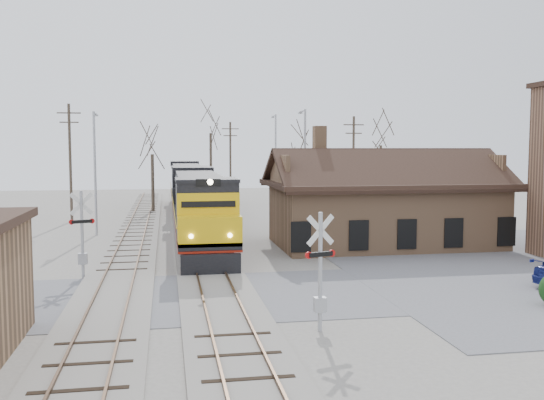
# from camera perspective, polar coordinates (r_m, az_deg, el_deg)

# --- Properties ---
(ground) EXTENTS (140.00, 140.00, 0.00)m
(ground) POSITION_cam_1_polar(r_m,az_deg,el_deg) (26.88, -5.11, -8.98)
(ground) COLOR gray
(ground) RESTS_ON ground
(road) EXTENTS (60.00, 9.00, 0.03)m
(road) POSITION_cam_1_polar(r_m,az_deg,el_deg) (26.88, -5.11, -8.94)
(road) COLOR #5D5D62
(road) RESTS_ON ground
(parking_lot) EXTENTS (22.00, 26.00, 0.03)m
(parking_lot) POSITION_cam_1_polar(r_m,az_deg,el_deg) (36.71, 23.67, -5.57)
(parking_lot) COLOR #5D5D62
(parking_lot) RESTS_ON ground
(track_main) EXTENTS (3.40, 90.00, 0.24)m
(track_main) POSITION_cam_1_polar(r_m,az_deg,el_deg) (41.56, -6.87, -3.94)
(track_main) COLOR gray
(track_main) RESTS_ON ground
(track_siding) EXTENTS (3.40, 90.00, 0.24)m
(track_siding) POSITION_cam_1_polar(r_m,az_deg,el_deg) (41.57, -13.09, -4.03)
(track_siding) COLOR gray
(track_siding) RESTS_ON ground
(depot) EXTENTS (15.20, 9.31, 7.90)m
(depot) POSITION_cam_1_polar(r_m,az_deg,el_deg) (40.76, 10.42, -0.84)
(depot) COLOR #A17653
(depot) RESTS_ON ground
(locomotive_lead) EXTENTS (3.26, 21.85, 4.86)m
(locomotive_lead) POSITION_cam_1_polar(r_m,az_deg,el_deg) (40.55, -6.85, -0.61)
(locomotive_lead) COLOR black
(locomotive_lead) RESTS_ON ground
(locomotive_trailing) EXTENTS (3.26, 21.85, 4.60)m
(locomotive_trailing) POSITION_cam_1_polar(r_m,az_deg,el_deg) (62.59, -7.95, 1.33)
(locomotive_trailing) COLOR black
(locomotive_trailing) RESTS_ON ground
(crossbuck_near) EXTENTS (1.17, 0.43, 4.23)m
(crossbuck_near) POSITION_cam_1_polar(r_m,az_deg,el_deg) (21.46, 4.55, -7.14)
(crossbuck_near) COLOR #A5A8AD
(crossbuck_near) RESTS_ON ground
(crossbuck_far) EXTENTS (1.21, 0.44, 4.36)m
(crossbuck_far) POSITION_cam_1_polar(r_m,az_deg,el_deg) (31.34, -17.43, -3.41)
(crossbuck_far) COLOR #A5A8AD
(crossbuck_far) RESTS_ON ground
(streetlight_a) EXTENTS (0.25, 2.04, 9.09)m
(streetlight_a) POSITION_cam_1_polar(r_m,az_deg,el_deg) (46.46, -16.31, 3.06)
(streetlight_a) COLOR #A5A8AD
(streetlight_a) RESTS_ON ground
(streetlight_b) EXTENTS (0.25, 2.04, 9.41)m
(streetlight_b) POSITION_cam_1_polar(r_m,az_deg,el_deg) (47.05, 3.07, 3.46)
(streetlight_b) COLOR #A5A8AD
(streetlight_b) RESTS_ON ground
(streetlight_c) EXTENTS (0.25, 2.04, 9.78)m
(streetlight_c) POSITION_cam_1_polar(r_m,az_deg,el_deg) (61.25, 0.32, 3.99)
(streetlight_c) COLOR #A5A8AD
(streetlight_c) RESTS_ON ground
(utility_pole_a) EXTENTS (2.00, 0.24, 10.25)m
(utility_pole_a) POSITION_cam_1_polar(r_m,az_deg,el_deg) (55.58, -18.46, 3.56)
(utility_pole_a) COLOR #382D23
(utility_pole_a) RESTS_ON ground
(utility_pole_b) EXTENTS (2.00, 0.24, 9.46)m
(utility_pole_b) POSITION_cam_1_polar(r_m,az_deg,el_deg) (71.54, -3.94, 3.73)
(utility_pole_b) COLOR #382D23
(utility_pole_b) RESTS_ON ground
(utility_pole_c) EXTENTS (2.00, 0.24, 9.42)m
(utility_pole_c) POSITION_cam_1_polar(r_m,az_deg,el_deg) (58.31, 7.66, 3.41)
(utility_pole_c) COLOR #382D23
(utility_pole_c) RESTS_ON ground
(tree_b) EXTENTS (3.87, 3.87, 9.48)m
(tree_b) POSITION_cam_1_polar(r_m,az_deg,el_deg) (61.58, -11.22, 5.12)
(tree_b) COLOR #382D23
(tree_b) RESTS_ON ground
(tree_c) EXTENTS (5.50, 5.50, 13.47)m
(tree_c) POSITION_cam_1_polar(r_m,az_deg,el_deg) (75.71, -5.81, 7.31)
(tree_c) COLOR #382D23
(tree_c) RESTS_ON ground
(tree_d) EXTENTS (3.83, 3.83, 9.37)m
(tree_d) POSITION_cam_1_polar(r_m,az_deg,el_deg) (71.49, 2.48, 5.12)
(tree_d) COLOR #382D23
(tree_d) RESTS_ON ground
(tree_e) EXTENTS (4.48, 4.48, 10.98)m
(tree_e) POSITION_cam_1_polar(r_m,az_deg,el_deg) (69.30, 10.21, 6.00)
(tree_e) COLOR #382D23
(tree_e) RESTS_ON ground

